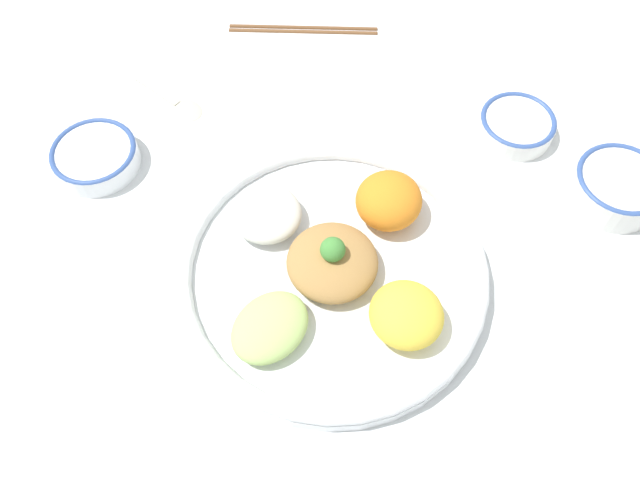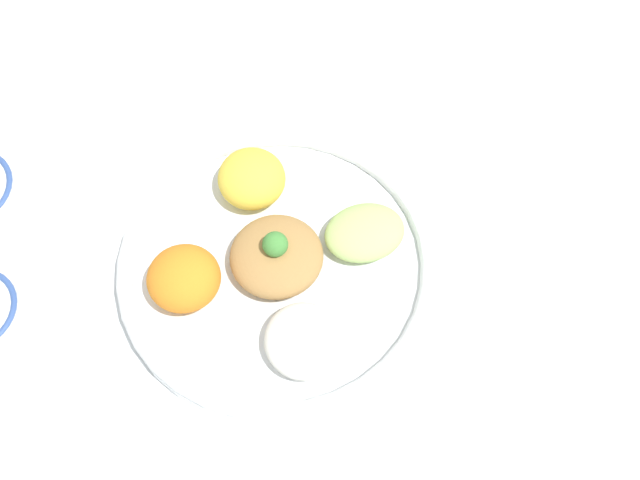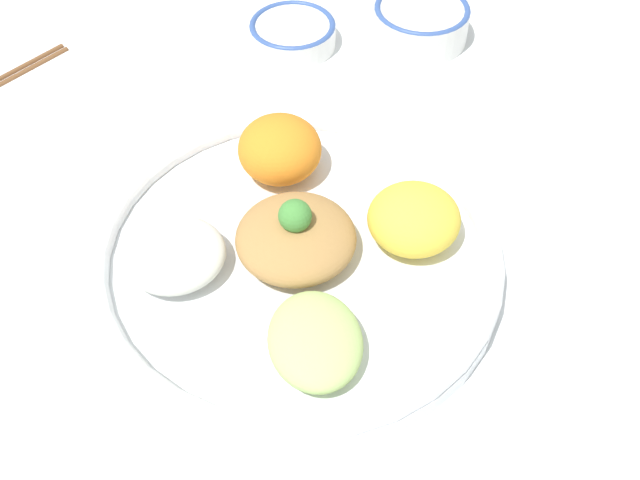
# 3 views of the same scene
# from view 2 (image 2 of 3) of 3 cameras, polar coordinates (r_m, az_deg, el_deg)

# --- Properties ---
(ground_plane) EXTENTS (2.40, 2.40, 0.00)m
(ground_plane) POSITION_cam_2_polar(r_m,az_deg,el_deg) (0.91, -1.41, -3.72)
(ground_plane) COLOR white
(salad_platter) EXTENTS (0.38, 0.38, 0.09)m
(salad_platter) POSITION_cam_2_polar(r_m,az_deg,el_deg) (0.90, -3.43, -1.71)
(salad_platter) COLOR white
(salad_platter) RESTS_ON ground_plane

